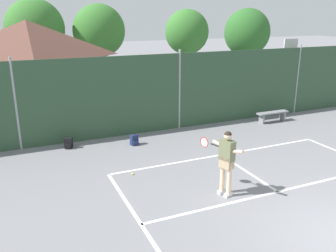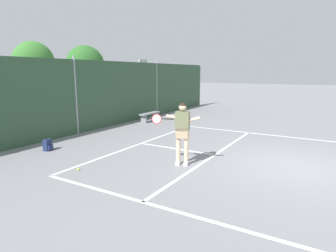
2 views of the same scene
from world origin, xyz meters
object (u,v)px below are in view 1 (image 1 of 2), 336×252
backpack_black (68,143)px  courtside_bench (272,114)px  backpack_navy (134,140)px  tennis_ball (133,174)px  tennis_player (226,158)px  basketball_hoop (289,62)px

backpack_black → courtside_bench: courtside_bench is taller
backpack_black → backpack_navy: bearing=-15.0°
tennis_ball → tennis_player: bearing=-49.1°
tennis_ball → courtside_bench: size_ratio=0.04×
basketball_hoop → tennis_player: size_ratio=1.91×
basketball_hoop → backpack_navy: size_ratio=7.67×
tennis_player → tennis_ball: 3.16m
basketball_hoop → backpack_black: bearing=-169.2°
tennis_ball → backpack_navy: (0.91, 2.53, 0.16)m
tennis_ball → backpack_navy: size_ratio=0.14×
tennis_ball → courtside_bench: 8.27m
tennis_ball → backpack_black: (-1.46, 3.17, 0.16)m
tennis_ball → backpack_black: backpack_black is taller
basketball_hoop → backpack_black: (-12.24, -2.32, -2.12)m
basketball_hoop → courtside_bench: 4.46m
backpack_black → courtside_bench: bearing=-1.9°
backpack_navy → backpack_black: bearing=165.0°
backpack_navy → courtside_bench: (6.84, 0.33, 0.17)m
tennis_ball → backpack_navy: 2.69m
courtside_bench → backpack_black: bearing=178.1°
courtside_bench → backpack_navy: bearing=-177.2°
tennis_player → courtside_bench: bearing=41.3°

